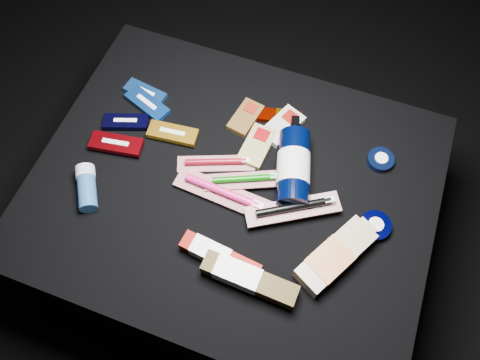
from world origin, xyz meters
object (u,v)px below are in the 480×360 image
(toothpaste_carton_red, at_px, (217,256))
(deodorant_stick, at_px, (87,187))
(lotion_bottle, at_px, (294,168))
(bodywash_bottle, at_px, (334,257))

(toothpaste_carton_red, bearing_deg, deodorant_stick, 178.34)
(lotion_bottle, xyz_separation_m, bodywash_bottle, (0.15, -0.18, -0.02))
(bodywash_bottle, distance_m, deodorant_stick, 0.61)
(lotion_bottle, height_order, bodywash_bottle, lotion_bottle)
(bodywash_bottle, bearing_deg, deodorant_stick, -147.90)
(lotion_bottle, bearing_deg, bodywash_bottle, -64.61)
(deodorant_stick, bearing_deg, lotion_bottle, -7.53)
(lotion_bottle, bearing_deg, toothpaste_carton_red, -125.77)
(lotion_bottle, relative_size, toothpaste_carton_red, 1.32)
(bodywash_bottle, distance_m, toothpaste_carton_red, 0.26)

